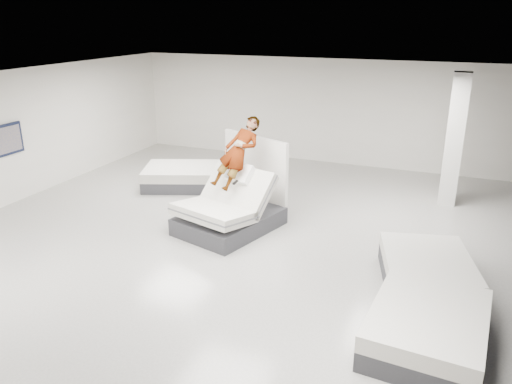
{
  "coord_description": "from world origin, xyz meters",
  "views": [
    {
      "loc": [
        4.0,
        -8.01,
        4.42
      ],
      "look_at": [
        0.37,
        0.88,
        1.0
      ],
      "focal_mm": 35.0,
      "sensor_mm": 36.0,
      "label": 1
    }
  ],
  "objects_px": {
    "flat_bed_left_far": "(183,176)",
    "wall_poster": "(6,140)",
    "person": "(238,167)",
    "column": "(454,140)",
    "remote": "(235,182)",
    "hero_bed": "(228,212)",
    "divider_panel": "(255,174)",
    "flat_bed_right_far": "(427,270)",
    "flat_bed_right_near": "(427,329)"
  },
  "relations": [
    {
      "from": "flat_bed_left_far",
      "to": "divider_panel",
      "type": "bearing_deg",
      "value": -20.14
    },
    {
      "from": "hero_bed",
      "to": "remote",
      "type": "distance_m",
      "value": 0.76
    },
    {
      "from": "remote",
      "to": "flat_bed_left_far",
      "type": "relative_size",
      "value": 0.06
    },
    {
      "from": "divider_panel",
      "to": "flat_bed_right_near",
      "type": "height_order",
      "value": "divider_panel"
    },
    {
      "from": "remote",
      "to": "flat_bed_left_far",
      "type": "xyz_separation_m",
      "value": [
        -2.62,
        2.27,
        -0.86
      ]
    },
    {
      "from": "person",
      "to": "remote",
      "type": "distance_m",
      "value": 0.46
    },
    {
      "from": "divider_panel",
      "to": "flat_bed_right_near",
      "type": "bearing_deg",
      "value": -18.88
    },
    {
      "from": "remote",
      "to": "divider_panel",
      "type": "height_order",
      "value": "divider_panel"
    },
    {
      "from": "remote",
      "to": "person",
      "type": "bearing_deg",
      "value": 122.15
    },
    {
      "from": "person",
      "to": "remote",
      "type": "bearing_deg",
      "value": -57.85
    },
    {
      "from": "divider_panel",
      "to": "flat_bed_left_far",
      "type": "bearing_deg",
      "value": -176.26
    },
    {
      "from": "wall_poster",
      "to": "divider_panel",
      "type": "bearing_deg",
      "value": 17.12
    },
    {
      "from": "flat_bed_right_near",
      "to": "flat_bed_right_far",
      "type": "bearing_deg",
      "value": 94.48
    },
    {
      "from": "person",
      "to": "divider_panel",
      "type": "height_order",
      "value": "person"
    },
    {
      "from": "flat_bed_right_near",
      "to": "flat_bed_left_far",
      "type": "distance_m",
      "value": 8.25
    },
    {
      "from": "column",
      "to": "wall_poster",
      "type": "bearing_deg",
      "value": -158.07
    },
    {
      "from": "hero_bed",
      "to": "column",
      "type": "distance_m",
      "value": 5.69
    },
    {
      "from": "wall_poster",
      "to": "hero_bed",
      "type": "bearing_deg",
      "value": 4.95
    },
    {
      "from": "person",
      "to": "flat_bed_left_far",
      "type": "xyz_separation_m",
      "value": [
        -2.51,
        1.87,
        -1.07
      ]
    },
    {
      "from": "wall_poster",
      "to": "remote",
      "type": "bearing_deg",
      "value": 4.1
    },
    {
      "from": "remote",
      "to": "flat_bed_left_far",
      "type": "height_order",
      "value": "remote"
    },
    {
      "from": "divider_panel",
      "to": "flat_bed_right_far",
      "type": "relative_size",
      "value": 0.91
    },
    {
      "from": "divider_panel",
      "to": "flat_bed_right_near",
      "type": "relative_size",
      "value": 0.94
    },
    {
      "from": "person",
      "to": "flat_bed_right_near",
      "type": "relative_size",
      "value": 0.8
    },
    {
      "from": "flat_bed_left_far",
      "to": "person",
      "type": "bearing_deg",
      "value": -36.71
    },
    {
      "from": "flat_bed_left_far",
      "to": "wall_poster",
      "type": "distance_m",
      "value": 4.38
    },
    {
      "from": "person",
      "to": "divider_panel",
      "type": "distance_m",
      "value": 1.04
    },
    {
      "from": "column",
      "to": "wall_poster",
      "type": "height_order",
      "value": "column"
    },
    {
      "from": "flat_bed_right_near",
      "to": "flat_bed_left_far",
      "type": "xyz_separation_m",
      "value": [
        -6.71,
        4.8,
        -0.0
      ]
    },
    {
      "from": "wall_poster",
      "to": "flat_bed_right_far",
      "type": "bearing_deg",
      "value": -1.88
    },
    {
      "from": "person",
      "to": "flat_bed_right_far",
      "type": "relative_size",
      "value": 0.78
    },
    {
      "from": "person",
      "to": "flat_bed_right_far",
      "type": "distance_m",
      "value": 4.35
    },
    {
      "from": "divider_panel",
      "to": "wall_poster",
      "type": "bearing_deg",
      "value": -139.0
    },
    {
      "from": "hero_bed",
      "to": "divider_panel",
      "type": "bearing_deg",
      "value": 85.23
    },
    {
      "from": "flat_bed_right_far",
      "to": "column",
      "type": "xyz_separation_m",
      "value": [
        0.16,
        4.32,
        1.34
      ]
    },
    {
      "from": "remote",
      "to": "wall_poster",
      "type": "height_order",
      "value": "wall_poster"
    },
    {
      "from": "flat_bed_right_far",
      "to": "column",
      "type": "distance_m",
      "value": 4.53
    },
    {
      "from": "person",
      "to": "flat_bed_right_near",
      "type": "bearing_deg",
      "value": -18.71
    },
    {
      "from": "hero_bed",
      "to": "column",
      "type": "bearing_deg",
      "value": 39.13
    },
    {
      "from": "hero_bed",
      "to": "flat_bed_right_near",
      "type": "distance_m",
      "value": 5.03
    },
    {
      "from": "remote",
      "to": "flat_bed_right_far",
      "type": "relative_size",
      "value": 0.06
    },
    {
      "from": "flat_bed_left_far",
      "to": "wall_poster",
      "type": "height_order",
      "value": "wall_poster"
    },
    {
      "from": "column",
      "to": "flat_bed_left_far",
      "type": "bearing_deg",
      "value": -168.95
    },
    {
      "from": "column",
      "to": "wall_poster",
      "type": "xyz_separation_m",
      "value": [
        -9.93,
        -4.0,
        0.0
      ]
    },
    {
      "from": "person",
      "to": "column",
      "type": "xyz_separation_m",
      "value": [
        4.22,
        3.18,
        0.26
      ]
    },
    {
      "from": "flat_bed_right_far",
      "to": "wall_poster",
      "type": "bearing_deg",
      "value": 178.12
    },
    {
      "from": "remote",
      "to": "flat_bed_left_far",
      "type": "distance_m",
      "value": 3.57
    },
    {
      "from": "person",
      "to": "divider_panel",
      "type": "bearing_deg",
      "value": 105.52
    },
    {
      "from": "flat_bed_right_far",
      "to": "flat_bed_right_near",
      "type": "height_order",
      "value": "flat_bed_right_near"
    },
    {
      "from": "flat_bed_right_near",
      "to": "column",
      "type": "height_order",
      "value": "column"
    }
  ]
}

